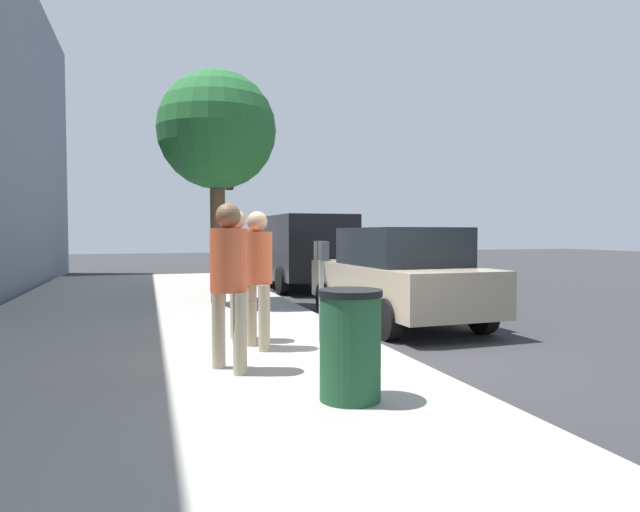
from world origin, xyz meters
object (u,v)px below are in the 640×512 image
pedestrian_at_meter (257,267)px  street_tree (217,132)px  traffic_signal (226,202)px  trash_bin (350,344)px  parking_meter (321,269)px  parked_van_far (298,247)px  parking_officer (236,263)px  parked_sedan_near (397,275)px  pedestrian_bystander (229,271)px

pedestrian_at_meter → street_tree: street_tree is taller
traffic_signal → trash_bin: bearing=177.8°
street_tree → traffic_signal: (3.83, -0.72, -1.27)m
trash_bin → parking_meter: bearing=-12.3°
trash_bin → street_tree: bearing=2.3°
parking_meter → traffic_signal: traffic_signal is taller
pedestrian_at_meter → parked_van_far: (8.88, -3.02, 0.03)m
parking_officer → street_tree: 4.95m
pedestrian_at_meter → parked_sedan_near: size_ratio=0.41×
pedestrian_at_meter → parking_officer: parking_officer is taller
street_tree → trash_bin: size_ratio=4.95×
parking_officer → traffic_signal: (8.04, -0.99, 1.32)m
pedestrian_bystander → parking_officer: (1.65, -0.34, 0.00)m
pedestrian_at_meter → pedestrian_bystander: bearing=-130.9°
pedestrian_at_meter → trash_bin: pedestrian_at_meter is taller
parked_van_far → street_tree: 5.66m
pedestrian_at_meter → pedestrian_bystander: 1.19m
pedestrian_bystander → street_tree: size_ratio=0.37×
parking_officer → street_tree: size_ratio=0.37×
pedestrian_bystander → parking_officer: parking_officer is taller
parked_sedan_near → street_tree: street_tree is taller
pedestrian_at_meter → parked_sedan_near: bearing=19.5°
pedestrian_bystander → traffic_signal: size_ratio=0.51×
pedestrian_bystander → trash_bin: (-1.35, -0.90, -0.60)m
parked_sedan_near → street_tree: 5.00m
pedestrian_bystander → street_tree: street_tree is taller
pedestrian_at_meter → trash_bin: (-2.41, -0.38, -0.57)m
street_tree → parked_van_far: bearing=-35.7°
parking_meter → traffic_signal: bearing=0.9°
trash_bin → parked_van_far: bearing=-13.2°
traffic_signal → pedestrian_at_meter: bearing=174.7°
parked_sedan_near → parking_officer: bearing=114.2°
parked_van_far → trash_bin: (-11.29, 2.65, -0.60)m
traffic_signal → parked_van_far: bearing=-83.6°
street_tree → pedestrian_at_meter: bearing=179.0°
parking_officer → traffic_signal: 8.21m
pedestrian_bystander → parking_meter: bearing=12.7°
parked_sedan_near → street_tree: size_ratio=0.89×
parking_meter → parking_officer: 1.21m
parking_meter → pedestrian_at_meter: pedestrian_at_meter is taller
parked_van_far → pedestrian_bystander: bearing=160.3°
parked_van_far → traffic_signal: size_ratio=1.45×
pedestrian_bystander → traffic_signal: traffic_signal is taller
parked_sedan_near → parked_van_far: size_ratio=0.85×
parking_meter → parked_van_far: 8.98m
pedestrian_bystander → parked_sedan_near: 4.72m
parked_sedan_near → traffic_signal: bearing=18.6°
trash_bin → parking_officer: bearing=10.6°
parked_sedan_near → parked_van_far: (6.85, 0.00, 0.36)m
traffic_signal → parking_officer: bearing=173.0°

